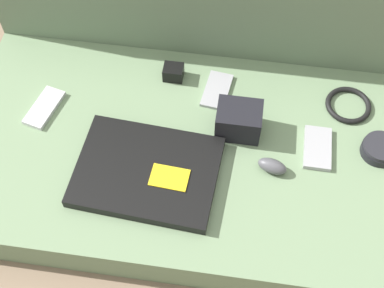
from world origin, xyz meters
TOP-DOWN VIEW (x-y plane):
  - ground_plane at (0.00, 0.00)m, footprint 8.00×8.00m
  - couch_seat at (0.00, 0.00)m, footprint 1.19×0.63m
  - laptop at (-0.10, -0.09)m, footprint 0.35×0.27m
  - computer_mouse at (0.20, -0.03)m, footprint 0.08×0.05m
  - speaker_puck at (0.46, 0.05)m, footprint 0.09×0.09m
  - phone_silver at (0.31, 0.04)m, footprint 0.07×0.12m
  - phone_black at (-0.40, 0.07)m, footprint 0.09×0.14m
  - phone_small at (0.04, 0.19)m, footprint 0.08×0.13m
  - camera_pouch at (0.11, 0.07)m, footprint 0.11×0.09m
  - charger_brick at (-0.08, 0.22)m, footprint 0.05×0.04m
  - cable_coil at (0.39, 0.19)m, footprint 0.12×0.12m

SIDE VIEW (x-z plane):
  - ground_plane at x=0.00m, z-range 0.00..0.00m
  - couch_seat at x=0.00m, z-range 0.00..0.11m
  - phone_small at x=0.04m, z-range 0.11..0.12m
  - phone_black at x=-0.40m, z-range 0.11..0.12m
  - phone_silver at x=0.31m, z-range 0.11..0.12m
  - cable_coil at x=0.39m, z-range 0.11..0.12m
  - laptop at x=-0.10m, z-range 0.11..0.14m
  - speaker_puck at x=0.46m, z-range 0.11..0.14m
  - computer_mouse at x=0.20m, z-range 0.11..0.14m
  - charger_brick at x=-0.08m, z-range 0.11..0.15m
  - camera_pouch at x=0.11m, z-range 0.11..0.19m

